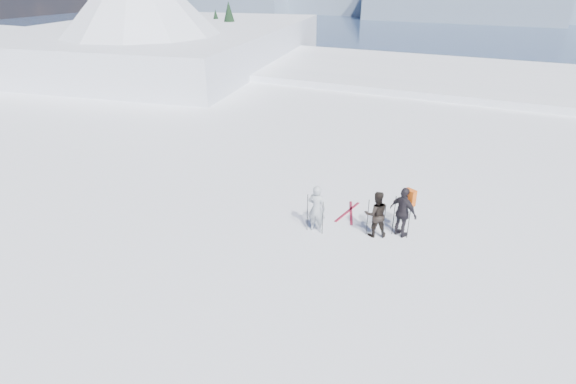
# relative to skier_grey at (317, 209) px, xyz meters

# --- Properties ---
(lake_basin) EXTENTS (820.00, 820.00, 71.62)m
(lake_basin) POSITION_rel_skier_grey_xyz_m (1.72, 26.54, -7.31)
(lake_basin) COLOR white
(lake_basin) RESTS_ON ground
(near_ridge) EXTENTS (31.37, 35.68, 25.62)m
(near_ridge) POSITION_rel_skier_grey_xyz_m (-24.84, 25.88, -4.29)
(near_ridge) COLOR white
(near_ridge) RESTS_ON ground
(skier_grey) EXTENTS (0.60, 0.40, 1.62)m
(skier_grey) POSITION_rel_skier_grey_xyz_m (0.00, 0.00, 0.00)
(skier_grey) COLOR #9EA6AD
(skier_grey) RESTS_ON ground
(skier_dark) EXTENTS (0.93, 0.86, 1.55)m
(skier_dark) POSITION_rel_skier_grey_xyz_m (1.81, 0.52, -0.04)
(skier_dark) COLOR black
(skier_dark) RESTS_ON ground
(skier_pack) EXTENTS (1.07, 0.80, 1.69)m
(skier_pack) POSITION_rel_skier_grey_xyz_m (2.58, 0.86, 0.03)
(skier_pack) COLOR black
(skier_pack) RESTS_ON ground
(backpack) EXTENTS (0.41, 0.34, 0.53)m
(backpack) POSITION_rel_skier_grey_xyz_m (2.69, 1.09, 1.14)
(backpack) COLOR #D45314
(backpack) RESTS_ON skier_pack
(ski_poles) EXTENTS (3.09, 0.98, 1.37)m
(ski_poles) POSITION_rel_skier_grey_xyz_m (1.46, 0.39, -0.18)
(ski_poles) COLOR black
(ski_poles) RESTS_ON ground
(skis_loose) EXTENTS (0.65, 1.69, 0.03)m
(skis_loose) POSITION_rel_skier_grey_xyz_m (0.61, 1.61, -0.79)
(skis_loose) COLOR black
(skis_loose) RESTS_ON ground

